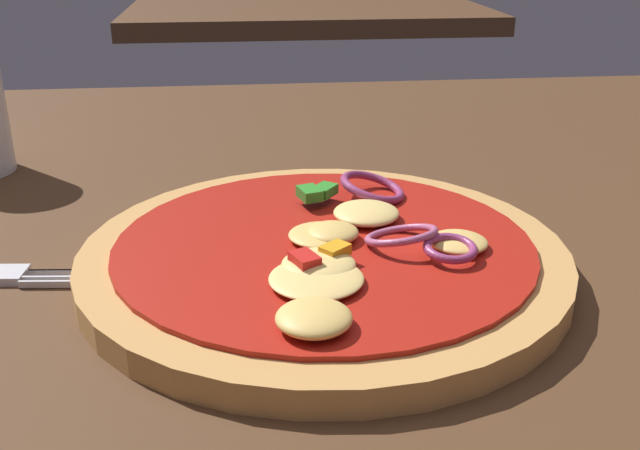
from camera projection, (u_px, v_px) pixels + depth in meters
name	position (u px, v px, depth m)	size (l,w,h in m)	color
dining_table	(370.00, 291.00, 0.44)	(1.31, 1.01, 0.04)	#4C301C
pizza	(326.00, 255.00, 0.42)	(0.28, 0.28, 0.03)	tan
background_table	(305.00, 12.00, 1.74)	(0.81, 0.62, 0.04)	#4C301C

